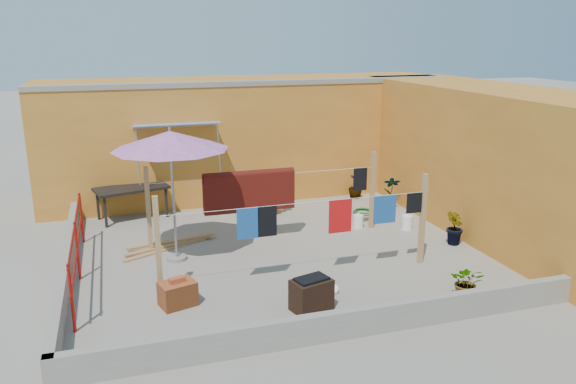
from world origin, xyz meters
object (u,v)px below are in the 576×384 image
at_px(white_basin, 325,289).
at_px(water_jug_a, 358,221).
at_px(outdoor_table, 131,190).
at_px(brick_stack, 178,293).
at_px(brazier, 311,294).
at_px(plant_back_a, 270,197).
at_px(water_jug_b, 407,222).
at_px(patio_umbrella, 170,141).
at_px(green_hose, 363,212).

height_order(white_basin, water_jug_a, water_jug_a).
bearing_deg(outdoor_table, brick_stack, -84.43).
relative_size(brazier, plant_back_a, 0.83).
xyz_separation_m(water_jug_b, plant_back_a, (-2.70, 2.05, 0.27)).
height_order(brick_stack, water_jug_b, brick_stack).
relative_size(outdoor_table, white_basin, 3.68).
relative_size(brazier, water_jug_a, 2.05).
xyz_separation_m(outdoor_table, brazier, (2.54, -5.80, -0.44)).
relative_size(white_basin, plant_back_a, 0.58).
xyz_separation_m(patio_umbrella, outdoor_table, (-0.70, 2.98, -1.68)).
xyz_separation_m(white_basin, green_hose, (2.56, 3.91, -0.01)).
bearing_deg(water_jug_a, brazier, -124.75).
distance_m(water_jug_b, green_hose, 1.49).
bearing_deg(water_jug_b, white_basin, -140.22).
bearing_deg(plant_back_a, brazier, -98.39).
distance_m(white_basin, green_hose, 4.67).
distance_m(outdoor_table, white_basin, 6.07).
height_order(brazier, water_jug_a, brazier).
bearing_deg(brick_stack, water_jug_a, 30.90).
bearing_deg(green_hose, water_jug_b, -72.60).
height_order(outdoor_table, water_jug_b, outdoor_table).
xyz_separation_m(white_basin, water_jug_a, (1.97, 2.93, 0.11)).
distance_m(brick_stack, plant_back_a, 5.13).
xyz_separation_m(outdoor_table, water_jug_a, (4.96, -2.31, -0.56)).
distance_m(water_jug_a, plant_back_a, 2.34).
bearing_deg(patio_umbrella, brick_stack, -96.07).
relative_size(outdoor_table, water_jug_a, 5.27).
height_order(brick_stack, white_basin, brick_stack).
bearing_deg(brazier, green_hose, 56.09).
height_order(brick_stack, plant_back_a, plant_back_a).
height_order(water_jug_a, plant_back_a, plant_back_a).
bearing_deg(white_basin, water_jug_a, 56.06).
relative_size(outdoor_table, brazier, 2.57).
relative_size(patio_umbrella, water_jug_b, 7.45).
distance_m(brick_stack, water_jug_b, 5.94).
distance_m(patio_umbrella, water_jug_a, 4.86).
xyz_separation_m(outdoor_table, brick_stack, (0.49, -4.98, -0.50)).
relative_size(patio_umbrella, brick_stack, 4.24).
relative_size(outdoor_table, brick_stack, 2.80).
distance_m(patio_umbrella, white_basin, 3.98).
bearing_deg(brazier, outdoor_table, 113.65).
xyz_separation_m(brick_stack, water_jug_a, (4.47, 2.68, -0.06)).
bearing_deg(outdoor_table, plant_back_a, -11.93).
bearing_deg(brick_stack, brazier, -21.59).
bearing_deg(patio_umbrella, white_basin, -44.58).
distance_m(patio_umbrella, outdoor_table, 3.50).
bearing_deg(green_hose, brazier, -123.91).
xyz_separation_m(patio_umbrella, white_basin, (2.29, -2.25, -2.35)).
xyz_separation_m(water_jug_a, plant_back_a, (-1.67, 1.61, 0.28)).
bearing_deg(patio_umbrella, water_jug_a, 9.03).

